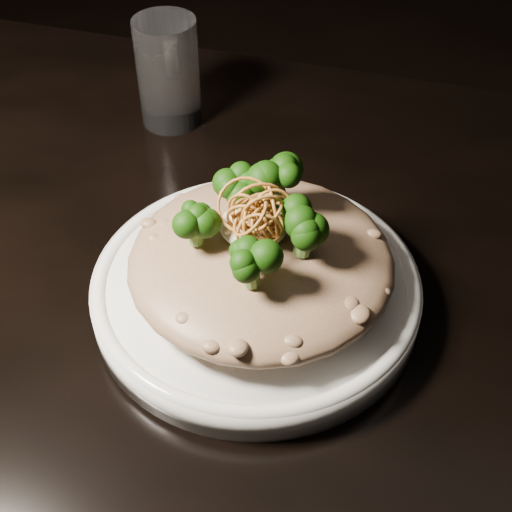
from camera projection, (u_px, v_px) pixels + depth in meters
The scene contains 7 objects.
table at pixel (191, 333), 0.70m from camera, with size 1.10×0.80×0.75m.
plate at pixel (256, 290), 0.60m from camera, with size 0.28×0.28×0.03m, color white.
risotto at pixel (261, 261), 0.58m from camera, with size 0.22×0.22×0.05m, color brown.
broccoli at pixel (253, 216), 0.54m from camera, with size 0.13×0.13×0.05m, color black, non-canonical shape.
cheese at pixel (254, 225), 0.56m from camera, with size 0.05×0.05×0.02m, color white.
shallots at pixel (256, 212), 0.54m from camera, with size 0.05×0.05×0.03m, color brown, non-canonical shape.
drinking_glass at pixel (168, 73), 0.78m from camera, with size 0.07×0.07×0.12m, color white.
Camera 1 is at (0.19, -0.41, 1.20)m, focal length 50.00 mm.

